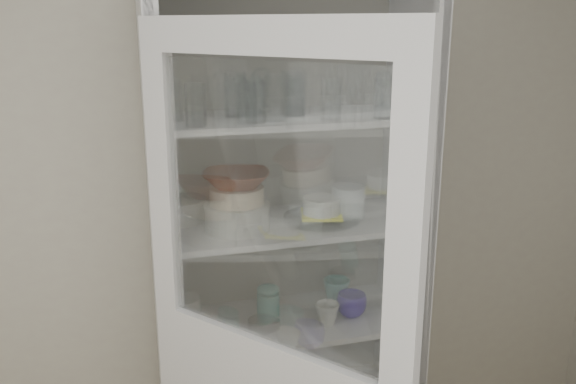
{
  "coord_description": "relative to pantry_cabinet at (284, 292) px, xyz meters",
  "views": [
    {
      "loc": [
        -0.41,
        -0.82,
        1.98
      ],
      "look_at": [
        0.2,
        1.27,
        1.37
      ],
      "focal_mm": 38.0,
      "sensor_mm": 36.0,
      "label": 1
    }
  ],
  "objects": [
    {
      "name": "teal_jar",
      "position": [
        -0.07,
        -0.02,
        -0.02
      ],
      "size": [
        0.09,
        0.09,
        0.11
      ],
      "color": "#1F7A70",
      "rests_on": "shelf_mugs"
    },
    {
      "name": "tumbler_2",
      "position": [
        -0.18,
        -0.22,
        0.79
      ],
      "size": [
        0.08,
        0.08,
        0.13
      ],
      "primitive_type": "cylinder",
      "rotation": [
        0.0,
        0.0,
        -0.38
      ],
      "color": "silver",
      "rests_on": "shelf_glass"
    },
    {
      "name": "tumbler_5",
      "position": [
        0.3,
        -0.22,
        0.79
      ],
      "size": [
        0.09,
        0.09,
        0.14
      ],
      "primitive_type": "cylinder",
      "rotation": [
        0.0,
        0.0,
        0.35
      ],
      "color": "silver",
      "rests_on": "shelf_glass"
    },
    {
      "name": "tumbler_11",
      "position": [
        0.03,
        -0.05,
        0.79
      ],
      "size": [
        0.1,
        0.1,
        0.15
      ],
      "primitive_type": "cylinder",
      "rotation": [
        0.0,
        0.0,
        0.39
      ],
      "color": "silver",
      "rests_on": "shelf_glass"
    },
    {
      "name": "grey_bowl_stack",
      "position": [
        0.23,
        -0.08,
        0.38
      ],
      "size": [
        0.13,
        0.13,
        0.12
      ],
      "primitive_type": "cylinder",
      "color": "silver",
      "rests_on": "shelf_plates"
    },
    {
      "name": "goblet_2",
      "position": [
        0.06,
        0.03,
        0.81
      ],
      "size": [
        0.08,
        0.08,
        0.17
      ],
      "primitive_type": null,
      "color": "silver",
      "rests_on": "shelf_glass"
    },
    {
      "name": "wall_back",
      "position": [
        -0.2,
        0.16,
        0.36
      ],
      "size": [
        3.6,
        0.02,
        2.6
      ],
      "primitive_type": "cube",
      "color": "#B9B5A5",
      "rests_on": "ground"
    },
    {
      "name": "white_canister",
      "position": [
        -0.4,
        -0.06,
        -0.01
      ],
      "size": [
        0.15,
        0.15,
        0.14
      ],
      "primitive_type": "cylinder",
      "rotation": [
        0.0,
        0.0,
        -0.33
      ],
      "color": "silver",
      "rests_on": "shelf_mugs"
    },
    {
      "name": "tumbler_6",
      "position": [
        0.41,
        -0.19,
        0.79
      ],
      "size": [
        0.09,
        0.09,
        0.15
      ],
      "primitive_type": "cylinder",
      "rotation": [
        0.0,
        0.0,
        -0.39
      ],
      "color": "silver",
      "rests_on": "shelf_glass"
    },
    {
      "name": "goblet_3",
      "position": [
        0.41,
        0.03,
        0.8
      ],
      "size": [
        0.07,
        0.07,
        0.16
      ],
      "primitive_type": null,
      "color": "silver",
      "rests_on": "shelf_glass"
    },
    {
      "name": "mug_white",
      "position": [
        0.13,
        -0.16,
        -0.04
      ],
      "size": [
        0.12,
        0.12,
        0.09
      ],
      "primitive_type": "imported",
      "rotation": [
        0.0,
        0.0,
        -0.31
      ],
      "color": "silver",
      "rests_on": "shelf_mugs"
    },
    {
      "name": "tumbler_9",
      "position": [
        0.02,
        -0.04,
        0.8
      ],
      "size": [
        0.1,
        0.1,
        0.16
      ],
      "primitive_type": "cylinder",
      "rotation": [
        0.0,
        0.0,
        -0.34
      ],
      "color": "silver",
      "rests_on": "shelf_glass"
    },
    {
      "name": "goblet_0",
      "position": [
        -0.16,
        0.01,
        0.8
      ],
      "size": [
        0.07,
        0.07,
        0.15
      ],
      "primitive_type": null,
      "color": "silver",
      "rests_on": "shelf_glass"
    },
    {
      "name": "tumbler_0",
      "position": [
        -0.35,
        -0.22,
        0.79
      ],
      "size": [
        0.09,
        0.09,
        0.14
      ],
      "primitive_type": "cylinder",
      "rotation": [
        0.0,
        0.0,
        -0.38
      ],
      "color": "silver",
      "rests_on": "shelf_glass"
    },
    {
      "name": "yellow_trivet",
      "position": [
        0.12,
        -0.09,
        0.34
      ],
      "size": [
        0.19,
        0.19,
        0.01
      ],
      "primitive_type": "cube",
      "rotation": [
        0.0,
        0.0,
        -0.27
      ],
      "color": "yellow",
      "rests_on": "glass_platter"
    },
    {
      "name": "mug_teal",
      "position": [
        0.23,
        0.01,
        -0.03
      ],
      "size": [
        0.11,
        0.11,
        0.1
      ],
      "primitive_type": "imported",
      "rotation": [
        0.0,
        0.0,
        0.02
      ],
      "color": "#1F7A70",
      "rests_on": "shelf_mugs"
    },
    {
      "name": "goblet_1",
      "position": [
        -0.08,
        0.01,
        0.81
      ],
      "size": [
        0.08,
        0.08,
        0.18
      ],
      "primitive_type": null,
      "color": "silver",
      "rests_on": "shelf_glass"
    },
    {
      "name": "plate_stack_front",
      "position": [
        -0.2,
        -0.11,
        0.37
      ],
      "size": [
        0.23,
        0.23,
        0.1
      ],
      "primitive_type": "cylinder",
      "color": "silver",
      "rests_on": "shelf_plates"
    },
    {
      "name": "tumbler_10",
      "position": [
        0.02,
        -0.09,
        0.79
      ],
      "size": [
        0.08,
        0.08,
        0.13
      ],
      "primitive_type": "cylinder",
      "rotation": [
        0.0,
        0.0,
        0.23
      ],
      "color": "silver",
      "rests_on": "shelf_glass"
    },
    {
      "name": "plate_stack_back",
      "position": [
        -0.39,
        0.05,
        0.36
      ],
      "size": [
        0.2,
        0.2,
        0.08
      ],
      "primitive_type": "cylinder",
      "color": "silver",
      "rests_on": "shelf_plates"
    },
    {
      "name": "tumbler_8",
      "position": [
        -0.19,
        -0.05,
        0.8
      ],
      "size": [
        0.1,
        0.1,
        0.16
      ],
      "primitive_type": "cylinder",
      "rotation": [
        0.0,
        0.0,
        -0.3
      ],
      "color": "silver",
      "rests_on": "shelf_glass"
    },
    {
      "name": "white_ramekin",
      "position": [
        0.12,
        -0.09,
        0.38
      ],
      "size": [
        0.19,
        0.19,
        0.06
      ],
      "primitive_type": "cylinder",
      "rotation": [
        0.0,
        0.0,
        -0.42
      ],
      "color": "silver",
      "rests_on": "yellow_trivet"
    },
    {
      "name": "pantry_cabinet",
      "position": [
        0.0,
        0.0,
        0.0
      ],
      "size": [
        1.0,
        0.45,
        2.1
      ],
      "color": "silver",
      "rests_on": "floor"
    },
    {
      "name": "terracotta_bowl",
      "position": [
        -0.2,
        -0.11,
        0.51
      ],
      "size": [
        0.28,
        0.28,
        0.06
      ],
      "primitive_type": "imported",
      "rotation": [
        0.0,
        0.0,
        -0.23
      ],
      "color": "maroon",
      "rests_on": "cream_bowl"
    },
    {
      "name": "measuring_cups",
      "position": [
        -0.12,
        -0.13,
        -0.06
      ],
      "size": [
        0.1,
        0.1,
        0.04
      ],
      "primitive_type": "cylinder",
      "color": "#BDBDBE",
      "rests_on": "shelf_mugs"
    },
    {
      "name": "tumbler_1",
      "position": [
        -0.15,
        -0.2,
        0.79
      ],
      "size": [
        0.09,
        0.09,
        0.14
      ],
      "primitive_type": "cylinder",
      "rotation": [
        0.0,
        0.0,
        0.42
      ],
      "color": "silver",
      "rests_on": "shelf_glass"
    },
    {
      "name": "tumbler_4",
      "position": [
        0.11,
        -0.21,
        0.79
      ],
      "size": [
        0.09,
        0.09,
        0.14
      ],
      "primitive_type": "cylinder",
      "rotation": [
        0.0,
        0.0,
        0.33
      ],
      "color": "silver",
      "rests_on": "shelf_glass"
    },
    {
      "name": "mug_blue",
      "position": [
        0.25,
        -0.12,
        -0.03
      ],
      "size": [
        0.13,
        0.13,
        0.09
      ],
      "primitive_type": "imported",
      "rotation": [
        0.0,
        0.0,
        0.14
      ],
      "color": "#251D92",
      "rests_on": "shelf_mugs"
    },
    {
      "name": "tumbler_3",
      "position": [
        -0.08,
        -0.18,
        0.8
      ],
      "size": [
        0.1,
        0.1,
        0.15
      ],
      "primitive_type": "cylinder",
      "rotation": [
        0.0,
        0.0,
        -0.35
      ],
      "color": "silver",
      "rests_on": "shelf_glass"
    },
    {
      "name": "cream_bowl",
      "position": [
        -0.2,
        -0.11,
        0.45
      ],
      "size": [
        0.23,
        0.23,
        0.06
      ],
      "primitive_type": "cylinder",
      "rotation": [
        0.0,
        0.0,
        0.21
      ],
      "color": "beige",
      "rests_on": "plate_stack_front"
    },
    {
      "name": "tumbler_7",
      "position": [
        -0.41,
        -0.09,
        0.79
      ],
      "size": [
        0.07,
        0.07,
        0.14
      ],
      "primitive_type": "cylinder",
      "rotation": [
        0.0,
        0.0,
        0.05
      ],
      "color": "silver",
      "rests_on": "shelf_glass"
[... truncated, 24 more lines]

